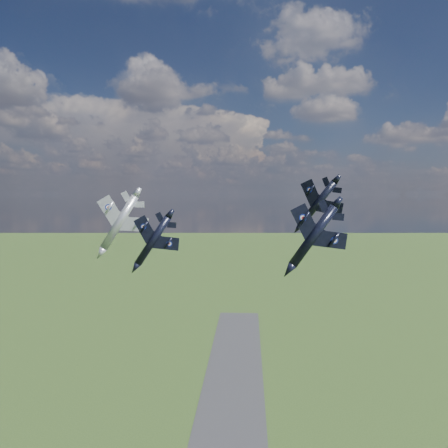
# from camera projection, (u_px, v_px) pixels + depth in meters

# --- Properties ---
(jet_lead_navy) EXTENTS (9.35, 12.95, 7.26)m
(jet_lead_navy) POSITION_uv_depth(u_px,v_px,m) (153.00, 241.00, 72.16)
(jet_lead_navy) COLOR black
(jet_right_navy) EXTENTS (10.95, 14.78, 8.21)m
(jet_right_navy) POSITION_uv_depth(u_px,v_px,m) (314.00, 236.00, 62.63)
(jet_right_navy) COLOR black
(jet_high_navy) EXTENTS (14.75, 17.56, 9.00)m
(jet_high_navy) POSITION_uv_depth(u_px,v_px,m) (317.00, 204.00, 88.31)
(jet_high_navy) COLOR black
(jet_left_silver) EXTENTS (14.77, 18.15, 8.81)m
(jet_left_silver) POSITION_uv_depth(u_px,v_px,m) (119.00, 222.00, 83.38)
(jet_left_silver) COLOR #A6A8B0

